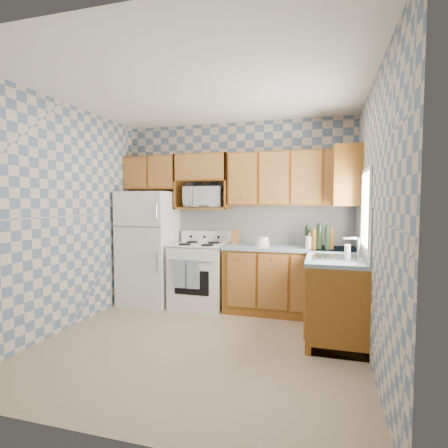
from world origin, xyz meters
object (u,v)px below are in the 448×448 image
at_px(refrigerator, 149,248).
at_px(stove_body, 200,276).
at_px(microwave, 203,197).
at_px(electric_kettle, 311,243).

distance_m(refrigerator, stove_body, 0.89).
distance_m(stove_body, microwave, 1.17).
bearing_deg(microwave, electric_kettle, -19.24).
xyz_separation_m(stove_body, electric_kettle, (1.57, -0.13, 0.55)).
distance_m(refrigerator, electric_kettle, 2.39).
relative_size(refrigerator, microwave, 3.03).
xyz_separation_m(microwave, electric_kettle, (1.57, -0.30, -0.60)).
bearing_deg(refrigerator, microwave, 13.26).
height_order(refrigerator, stove_body, refrigerator).
relative_size(stove_body, microwave, 1.63).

